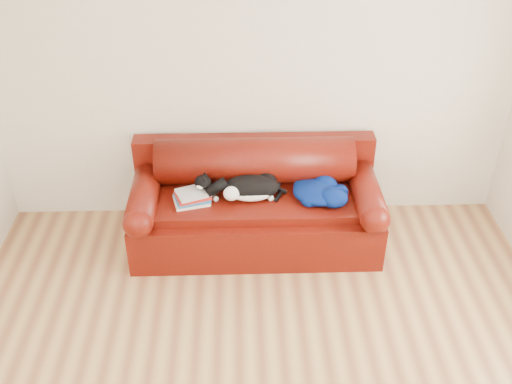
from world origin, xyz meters
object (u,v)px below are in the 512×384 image
sofa_base (255,219)px  book_stack (192,197)px  blanket (319,191)px  cat (250,188)px

sofa_base → book_stack: bearing=-170.2°
book_stack → blanket: (1.06, 0.02, 0.02)m
cat → blanket: cat is taller
sofa_base → book_stack: 0.62m
sofa_base → blanket: bearing=-7.3°
cat → blanket: bearing=-23.7°
book_stack → cat: 0.48m
book_stack → blanket: size_ratio=0.63×
cat → sofa_base: bearing=25.2°
book_stack → cat: size_ratio=0.48×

